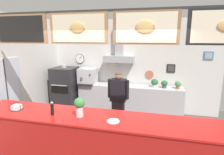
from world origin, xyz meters
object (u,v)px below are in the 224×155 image
object	(u,v)px
espresso_machine	(88,76)
condiment_plate	(113,121)
pizza_oven	(65,90)
basil_vase	(79,106)
potted_thyme	(118,81)
potted_basil	(178,84)
potted_sage	(164,84)
potted_oregano	(155,83)
pepper_grinder	(52,108)
napkin_holder	(17,108)
shop_worker	(118,102)

from	to	relation	value
espresso_machine	condiment_plate	world-z (taller)	espresso_machine
pizza_oven	condiment_plate	world-z (taller)	pizza_oven
pizza_oven	basil_vase	size ratio (longest dim) A/B	4.80
espresso_machine	potted_thyme	xyz separation A→B (m)	(0.97, 0.03, -0.12)
potted_basil	condiment_plate	size ratio (longest dim) A/B	1.15
condiment_plate	potted_sage	bearing A→B (deg)	73.11
potted_sage	potted_oregano	bearing A→B (deg)	172.70
basil_vase	potted_oregano	bearing A→B (deg)	67.54
potted_oregano	pepper_grinder	world-z (taller)	pepper_grinder
pizza_oven	napkin_holder	bearing A→B (deg)	-81.50
shop_worker	potted_oregano	world-z (taller)	shop_worker
condiment_plate	potted_oregano	bearing A→B (deg)	78.53
pepper_grinder	potted_thyme	bearing A→B (deg)	79.73
potted_sage	basil_vase	world-z (taller)	basil_vase
potted_oregano	basil_vase	bearing A→B (deg)	-112.46
potted_thyme	pepper_grinder	size ratio (longest dim) A/B	0.93
espresso_machine	potted_oregano	bearing A→B (deg)	1.38
pizza_oven	potted_basil	world-z (taller)	pizza_oven
pizza_oven	condiment_plate	size ratio (longest dim) A/B	7.84
potted_basil	pepper_grinder	xyz separation A→B (m)	(-2.30, -2.86, 0.16)
potted_basil	potted_oregano	xyz separation A→B (m)	(-0.66, 0.04, 0.00)
espresso_machine	potted_sage	distance (m)	2.37
potted_oregano	shop_worker	bearing A→B (deg)	-122.02
shop_worker	pepper_grinder	size ratio (longest dim) A/B	6.62
shop_worker	potted_oregano	xyz separation A→B (m)	(0.83, 1.33, 0.21)
condiment_plate	napkin_holder	bearing A→B (deg)	178.00
espresso_machine	potted_thyme	world-z (taller)	espresso_machine
shop_worker	potted_basil	world-z (taller)	shop_worker
condiment_plate	espresso_machine	bearing A→B (deg)	117.74
potted_basil	pepper_grinder	world-z (taller)	pepper_grinder
shop_worker	potted_basil	xyz separation A→B (m)	(1.49, 1.29, 0.21)
potted_basil	shop_worker	bearing A→B (deg)	-139.08
potted_basil	napkin_holder	xyz separation A→B (m)	(-3.06, -2.80, 0.08)
pizza_oven	napkin_holder	world-z (taller)	pizza_oven
potted_basil	basil_vase	size ratio (longest dim) A/B	0.71
potted_oregano	pizza_oven	bearing A→B (deg)	-174.34
shop_worker	napkin_holder	distance (m)	2.20
potted_thyme	shop_worker	bearing A→B (deg)	-77.43
napkin_holder	pepper_grinder	bearing A→B (deg)	-4.27
shop_worker	condiment_plate	world-z (taller)	shop_worker
pizza_oven	potted_oregano	bearing A→B (deg)	5.66
potted_thyme	napkin_holder	xyz separation A→B (m)	(-1.28, -2.82, 0.09)
potted_oregano	potted_thyme	distance (m)	1.12
potted_sage	pizza_oven	bearing A→B (deg)	-175.53
basil_vase	condiment_plate	bearing A→B (deg)	-5.89
pizza_oven	potted_basil	xyz separation A→B (m)	(3.44, 0.24, 0.33)
basil_vase	pepper_grinder	world-z (taller)	basil_vase
potted_sage	pepper_grinder	distance (m)	3.45
pizza_oven	shop_worker	bearing A→B (deg)	-28.36
shop_worker	pepper_grinder	bearing A→B (deg)	66.92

